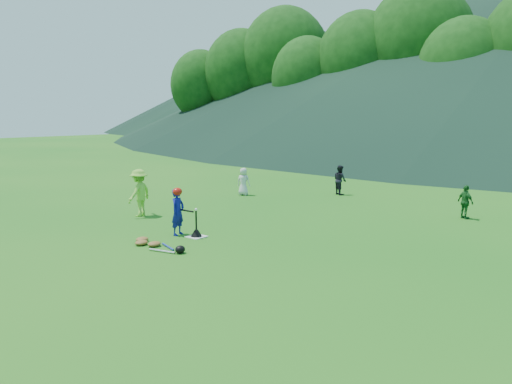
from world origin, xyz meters
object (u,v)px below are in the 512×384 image
home_plate (196,237)px  fielder_b (340,180)px  fielder_a (243,182)px  batting_tee (196,232)px  batter_child (178,212)px  adult_coach (139,193)px  fielder_c (465,202)px  equipment_pile (154,244)px

home_plate → fielder_b: bearing=93.9°
fielder_a → batting_tee: (3.49, -6.01, -0.42)m
home_plate → fielder_a: fielder_a is taller
batter_child → fielder_b: batter_child is taller
fielder_b → batting_tee: size_ratio=1.74×
batting_tee → fielder_b: bearing=93.9°
adult_coach → fielder_c: size_ratio=1.43×
fielder_b → fielder_c: size_ratio=1.13×
adult_coach → batter_child: bearing=56.0°
home_plate → equipment_pile: size_ratio=0.25×
home_plate → batter_child: (-0.55, -0.14, 0.62)m
batter_child → fielder_c: 8.82m
fielder_b → batter_child: bearing=119.9°
home_plate → fielder_a: 6.97m
home_plate → batter_child: bearing=-165.6°
adult_coach → equipment_pile: 3.96m
adult_coach → batting_tee: size_ratio=2.21×
fielder_b → batting_tee: (0.59, -8.59, -0.46)m
fielder_c → home_plate: bearing=86.4°
batter_child → fielder_c: bearing=-49.9°
home_plate → batting_tee: 0.12m
fielder_a → fielder_b: size_ratio=0.93×
batter_child → equipment_pile: size_ratio=0.70×
adult_coach → fielder_a: size_ratio=1.36×
fielder_a → equipment_pile: bearing=97.5°
equipment_pile → fielder_b: bearing=92.8°
equipment_pile → fielder_c: bearing=59.2°
fielder_c → equipment_pile: (-4.90, -8.21, -0.46)m
adult_coach → fielder_a: (-0.11, 5.22, -0.20)m
batter_child → adult_coach: adult_coach is taller
fielder_b → home_plate: bearing=123.5°
adult_coach → fielder_b: 8.28m
batter_child → batting_tee: bearing=-88.2°
batting_tee → batter_child: bearing=-165.6°
batter_child → fielder_a: batter_child is taller
adult_coach → batting_tee: 3.53m
batter_child → fielder_c: batter_child is taller
fielder_b → adult_coach: bearing=99.9°
batter_child → fielder_c: (5.33, 7.02, -0.10)m
batter_child → fielder_b: (-0.04, 8.73, -0.04)m
adult_coach → batting_tee: bearing=61.1°
fielder_a → fielder_c: bearing=168.7°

